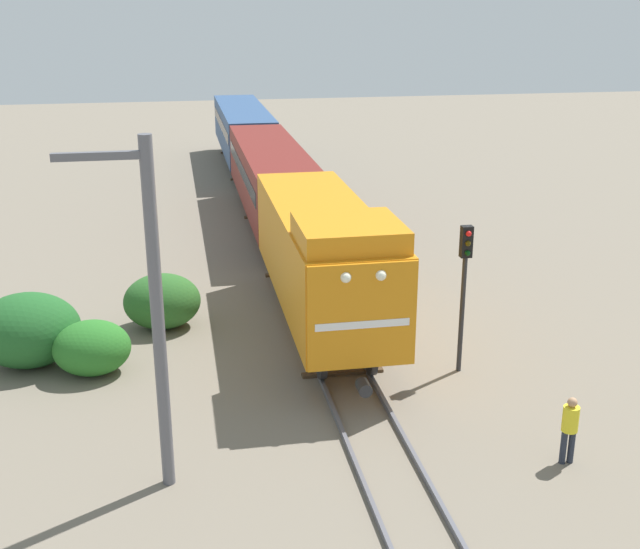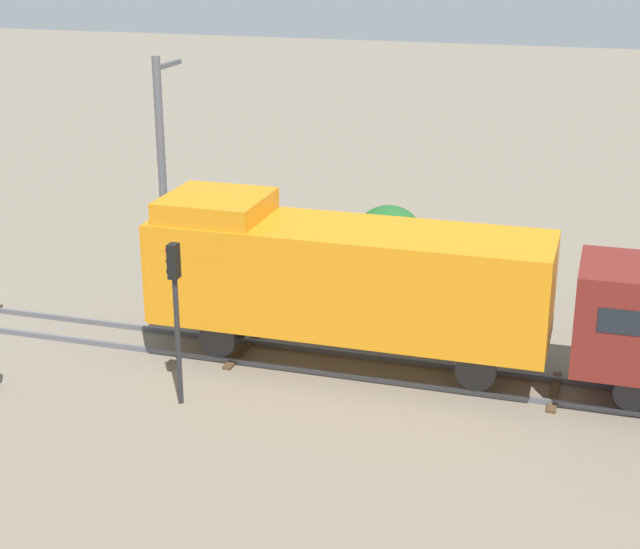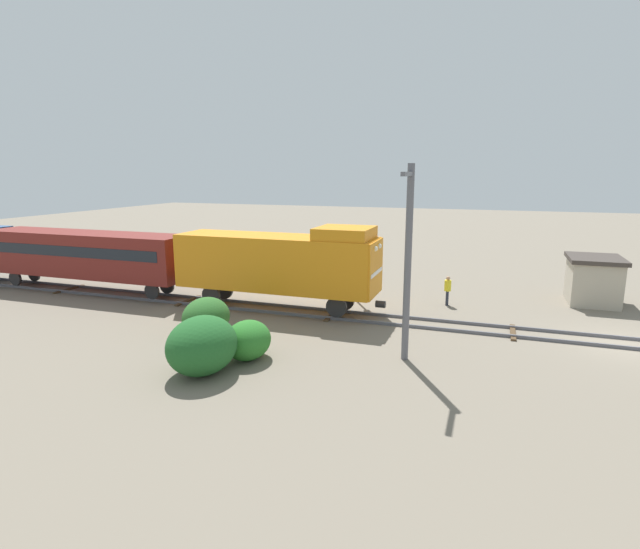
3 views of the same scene
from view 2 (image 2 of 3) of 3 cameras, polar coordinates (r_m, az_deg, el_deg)
The scene contains 6 objects.
locomotive at distance 27.05m, azimuth 1.23°, elevation -0.03°, with size 2.90×11.60×4.60m.
traffic_signal_mid at distance 25.10m, azimuth -8.43°, elevation -1.17°, with size 0.32×0.34×4.40m.
catenary_mast at distance 33.87m, azimuth -9.15°, elevation 6.27°, with size 1.94×0.28×7.86m.
bush_near at distance 32.07m, azimuth 6.28°, elevation -0.45°, with size 2.52×2.06×1.84m, color #2B6026.
bush_far at distance 36.02m, azimuth 3.96°, elevation 2.23°, with size 3.07×2.51×2.23m, color #215B26.
bush_back at distance 34.60m, azimuth 1.73°, elevation 0.99°, with size 2.23×1.82×1.62m, color #296F26.
Camera 2 is at (24.53, 23.37, 11.91)m, focal length 55.00 mm.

